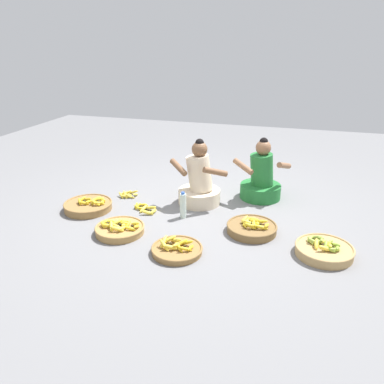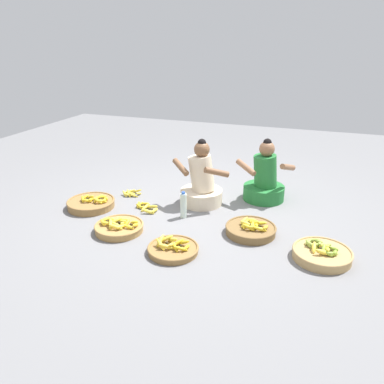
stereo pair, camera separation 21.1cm
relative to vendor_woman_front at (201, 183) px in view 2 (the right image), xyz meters
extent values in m
plane|color=slate|center=(0.05, -0.30, -0.27)|extent=(10.00, 10.00, 0.00)
cylinder|color=beige|center=(0.00, 0.00, -0.18)|extent=(0.52, 0.52, 0.18)
cylinder|color=beige|center=(0.00, 0.00, 0.13)|extent=(0.37, 0.32, 0.47)
sphere|color=brown|center=(0.00, 0.00, 0.43)|extent=(0.19, 0.19, 0.19)
sphere|color=black|center=(0.00, 0.00, 0.51)|extent=(0.10, 0.10, 0.10)
cylinder|color=brown|center=(-0.23, -0.09, 0.22)|extent=(0.28, 0.25, 0.16)
cylinder|color=brown|center=(0.23, -0.13, 0.22)|extent=(0.29, 0.24, 0.16)
cylinder|color=#237233|center=(0.71, 0.40, -0.18)|extent=(0.52, 0.52, 0.18)
cylinder|color=#237233|center=(0.71, 0.40, 0.11)|extent=(0.40, 0.38, 0.43)
sphere|color=#8C6042|center=(0.71, 0.40, 0.40)|extent=(0.19, 0.19, 0.19)
sphere|color=black|center=(0.71, 0.40, 0.48)|extent=(0.10, 0.10, 0.10)
cylinder|color=#8C6042|center=(0.50, 0.22, 0.20)|extent=(0.29, 0.23, 0.16)
cylinder|color=#8C6042|center=(0.98, 0.40, 0.20)|extent=(0.18, 0.31, 0.16)
cylinder|color=olive|center=(0.11, -1.21, -0.24)|extent=(0.49, 0.49, 0.05)
torus|color=olive|center=(0.11, -1.21, -0.21)|extent=(0.50, 0.50, 0.02)
ellipsoid|color=gold|center=(0.25, -1.20, -0.19)|extent=(0.04, 0.14, 0.05)
ellipsoid|color=gold|center=(0.19, -1.13, -0.18)|extent=(0.14, 0.04, 0.08)
ellipsoid|color=gold|center=(0.14, -1.15, -0.19)|extent=(0.12, 0.12, 0.07)
ellipsoid|color=gold|center=(0.14, -1.24, -0.18)|extent=(0.12, 0.12, 0.08)
ellipsoid|color=gold|center=(0.21, -1.25, -0.18)|extent=(0.14, 0.09, 0.08)
sphere|color=#382D19|center=(0.19, -1.19, -0.19)|extent=(0.03, 0.03, 0.03)
ellipsoid|color=yellow|center=(0.11, -1.21, -0.18)|extent=(0.06, 0.17, 0.09)
ellipsoid|color=yellow|center=(0.08, -1.13, -0.18)|extent=(0.16, 0.11, 0.10)
ellipsoid|color=yellow|center=(0.00, -1.13, -0.18)|extent=(0.16, 0.12, 0.09)
ellipsoid|color=yellow|center=(-0.03, -1.19, -0.18)|extent=(0.05, 0.16, 0.10)
ellipsoid|color=yellow|center=(0.00, -1.25, -0.18)|extent=(0.15, 0.13, 0.10)
ellipsoid|color=yellow|center=(0.07, -1.26, -0.18)|extent=(0.17, 0.09, 0.08)
sphere|color=#382D19|center=(0.04, -1.19, -0.19)|extent=(0.03, 0.03, 0.03)
cylinder|color=#A87F47|center=(-0.60, -1.00, -0.23)|extent=(0.51, 0.51, 0.07)
torus|color=#A87F47|center=(-0.60, -1.00, -0.20)|extent=(0.52, 0.52, 0.02)
ellipsoid|color=yellow|center=(-0.41, -0.98, -0.17)|extent=(0.03, 0.12, 0.07)
ellipsoid|color=yellow|center=(-0.45, -0.93, -0.17)|extent=(0.12, 0.06, 0.07)
ellipsoid|color=yellow|center=(-0.51, -0.98, -0.17)|extent=(0.05, 0.12, 0.08)
ellipsoid|color=yellow|center=(-0.46, -1.04, -0.17)|extent=(0.12, 0.04, 0.05)
sphere|color=#382D19|center=(-0.46, -0.98, -0.17)|extent=(0.03, 0.03, 0.03)
ellipsoid|color=yellow|center=(-0.53, -0.99, -0.16)|extent=(0.05, 0.15, 0.09)
ellipsoid|color=yellow|center=(-0.60, -0.92, -0.17)|extent=(0.15, 0.05, 0.06)
ellipsoid|color=yellow|center=(-0.66, -0.97, -0.17)|extent=(0.07, 0.15, 0.08)
ellipsoid|color=yellow|center=(-0.59, -1.05, -0.16)|extent=(0.15, 0.04, 0.08)
sphere|color=#382D19|center=(-0.59, -0.99, -0.17)|extent=(0.03, 0.03, 0.03)
ellipsoid|color=yellow|center=(-0.68, -1.01, -0.17)|extent=(0.04, 0.12, 0.07)
ellipsoid|color=yellow|center=(-0.73, -0.96, -0.17)|extent=(0.12, 0.05, 0.06)
ellipsoid|color=yellow|center=(-0.78, -0.98, -0.17)|extent=(0.09, 0.12, 0.06)
ellipsoid|color=yellow|center=(-0.76, -1.04, -0.17)|extent=(0.11, 0.10, 0.06)
ellipsoid|color=yellow|center=(-0.71, -1.05, -0.17)|extent=(0.12, 0.09, 0.07)
sphere|color=#382D19|center=(-0.73, -1.01, -0.17)|extent=(0.03, 0.03, 0.03)
ellipsoid|color=yellow|center=(-0.53, -1.05, -0.17)|extent=(0.07, 0.16, 0.07)
ellipsoid|color=yellow|center=(-0.57, -0.98, -0.16)|extent=(0.15, 0.10, 0.09)
ellipsoid|color=yellow|center=(-0.64, -0.99, -0.16)|extent=(0.14, 0.13, 0.09)
ellipsoid|color=yellow|center=(-0.65, -1.07, -0.16)|extent=(0.11, 0.15, 0.10)
ellipsoid|color=yellow|center=(-0.57, -1.10, -0.16)|extent=(0.16, 0.09, 0.09)
sphere|color=#382D19|center=(-0.59, -1.04, -0.17)|extent=(0.04, 0.04, 0.04)
cylinder|color=tan|center=(1.47, -0.85, -0.23)|extent=(0.54, 0.54, 0.08)
torus|color=tan|center=(1.47, -0.85, -0.18)|extent=(0.55, 0.55, 0.02)
ellipsoid|color=#8CAD38|center=(1.58, -0.87, -0.16)|extent=(0.06, 0.13, 0.06)
ellipsoid|color=#8CAD38|center=(1.56, -0.83, -0.15)|extent=(0.11, 0.11, 0.07)
ellipsoid|color=#8CAD38|center=(1.50, -0.82, -0.15)|extent=(0.12, 0.10, 0.08)
ellipsoid|color=#8CAD38|center=(1.48, -0.86, -0.15)|extent=(0.05, 0.12, 0.08)
ellipsoid|color=#8CAD38|center=(1.51, -0.91, -0.16)|extent=(0.13, 0.08, 0.06)
ellipsoid|color=#8CAD38|center=(1.55, -0.91, -0.16)|extent=(0.13, 0.09, 0.06)
sphere|color=#382D19|center=(1.53, -0.86, -0.16)|extent=(0.03, 0.03, 0.03)
ellipsoid|color=#9EB747|center=(1.44, -0.78, -0.15)|extent=(0.05, 0.13, 0.08)
ellipsoid|color=#9EB747|center=(1.42, -0.72, -0.16)|extent=(0.13, 0.10, 0.06)
ellipsoid|color=#9EB747|center=(1.39, -0.72, -0.16)|extent=(0.13, 0.04, 0.07)
ellipsoid|color=#9EB747|center=(1.34, -0.75, -0.16)|extent=(0.08, 0.13, 0.06)
ellipsoid|color=#9EB747|center=(1.34, -0.79, -0.16)|extent=(0.09, 0.13, 0.06)
ellipsoid|color=#9EB747|center=(1.37, -0.82, -0.16)|extent=(0.13, 0.07, 0.07)
ellipsoid|color=#9EB747|center=(1.42, -0.81, -0.15)|extent=(0.12, 0.10, 0.08)
sphere|color=#382D19|center=(1.39, -0.77, -0.16)|extent=(0.03, 0.03, 0.03)
ellipsoid|color=yellow|center=(1.51, -0.86, -0.15)|extent=(0.05, 0.14, 0.08)
ellipsoid|color=yellow|center=(1.46, -0.81, -0.15)|extent=(0.14, 0.07, 0.07)
ellipsoid|color=yellow|center=(1.39, -0.87, -0.15)|extent=(0.04, 0.14, 0.09)
ellipsoid|color=yellow|center=(1.46, -0.93, -0.15)|extent=(0.14, 0.07, 0.08)
sphere|color=#382D19|center=(1.45, -0.87, -0.15)|extent=(0.04, 0.04, 0.04)
cylinder|color=olive|center=(-1.23, -0.57, -0.22)|extent=(0.56, 0.56, 0.08)
torus|color=olive|center=(-1.23, -0.57, -0.18)|extent=(0.57, 0.57, 0.02)
ellipsoid|color=yellow|center=(-1.05, -0.53, -0.16)|extent=(0.06, 0.14, 0.07)
ellipsoid|color=yellow|center=(-1.07, -0.49, -0.15)|extent=(0.13, 0.12, 0.07)
ellipsoid|color=yellow|center=(-1.13, -0.49, -0.15)|extent=(0.14, 0.10, 0.07)
ellipsoid|color=yellow|center=(-1.16, -0.51, -0.15)|extent=(0.11, 0.14, 0.08)
ellipsoid|color=yellow|center=(-1.16, -0.56, -0.16)|extent=(0.08, 0.14, 0.07)
ellipsoid|color=yellow|center=(-1.11, -0.60, -0.15)|extent=(0.14, 0.04, 0.08)
ellipsoid|color=yellow|center=(-1.07, -0.59, -0.15)|extent=(0.13, 0.12, 0.07)
sphere|color=#382D19|center=(-1.11, -0.54, -0.15)|extent=(0.03, 0.03, 0.03)
ellipsoid|color=gold|center=(-1.22, -0.57, -0.16)|extent=(0.04, 0.13, 0.06)
ellipsoid|color=gold|center=(-1.26, -0.52, -0.15)|extent=(0.13, 0.06, 0.07)
ellipsoid|color=gold|center=(-1.32, -0.55, -0.15)|extent=(0.08, 0.13, 0.08)
ellipsoid|color=gold|center=(-1.31, -0.61, -0.15)|extent=(0.11, 0.12, 0.08)
ellipsoid|color=gold|center=(-1.24, -0.62, -0.16)|extent=(0.13, 0.09, 0.06)
sphere|color=#382D19|center=(-1.27, -0.58, -0.16)|extent=(0.03, 0.03, 0.03)
cylinder|color=brown|center=(0.74, -0.58, -0.23)|extent=(0.52, 0.52, 0.08)
torus|color=brown|center=(0.74, -0.58, -0.19)|extent=(0.54, 0.54, 0.02)
ellipsoid|color=yellow|center=(0.90, -0.59, -0.16)|extent=(0.05, 0.16, 0.07)
ellipsoid|color=yellow|center=(0.83, -0.52, -0.16)|extent=(0.16, 0.05, 0.06)
ellipsoid|color=yellow|center=(0.76, -0.60, -0.16)|extent=(0.06, 0.16, 0.07)
ellipsoid|color=yellow|center=(0.85, -0.65, -0.16)|extent=(0.16, 0.07, 0.07)
sphere|color=#382D19|center=(0.83, -0.59, -0.16)|extent=(0.03, 0.03, 0.03)
ellipsoid|color=yellow|center=(0.76, -0.55, -0.16)|extent=(0.06, 0.14, 0.06)
ellipsoid|color=yellow|center=(0.71, -0.49, -0.16)|extent=(0.14, 0.05, 0.07)
ellipsoid|color=yellow|center=(0.65, -0.52, -0.16)|extent=(0.09, 0.14, 0.08)
ellipsoid|color=yellow|center=(0.67, -0.59, -0.16)|extent=(0.12, 0.12, 0.06)
ellipsoid|color=yellow|center=(0.71, -0.60, -0.15)|extent=(0.14, 0.05, 0.08)
sphere|color=#382D19|center=(0.71, -0.54, -0.16)|extent=(0.04, 0.04, 0.04)
ellipsoid|color=yellow|center=(0.80, -0.59, -0.15)|extent=(0.07, 0.15, 0.08)
ellipsoid|color=yellow|center=(0.77, -0.54, -0.15)|extent=(0.14, 0.10, 0.09)
ellipsoid|color=yellow|center=(0.74, -0.54, -0.15)|extent=(0.14, 0.04, 0.09)
ellipsoid|color=yellow|center=(0.68, -0.58, -0.16)|extent=(0.08, 0.15, 0.07)
ellipsoid|color=yellow|center=(0.68, -0.62, -0.16)|extent=(0.07, 0.15, 0.06)
ellipsoid|color=yellow|center=(0.73, -0.66, -0.15)|extent=(0.15, 0.04, 0.08)
ellipsoid|color=yellow|center=(0.78, -0.64, -0.16)|extent=(0.13, 0.13, 0.08)
sphere|color=#382D19|center=(0.74, -0.60, -0.16)|extent=(0.03, 0.03, 0.03)
ellipsoid|color=yellow|center=(-0.85, -0.03, -0.24)|extent=(0.04, 0.16, 0.08)
ellipsoid|color=yellow|center=(-0.91, 0.03, -0.23)|extent=(0.16, 0.06, 0.09)
ellipsoid|color=yellow|center=(-0.99, -0.01, -0.24)|extent=(0.09, 0.16, 0.06)
ellipsoid|color=yellow|center=(-0.97, -0.08, -0.23)|extent=(0.12, 0.13, 0.09)
ellipsoid|color=yellow|center=(-0.91, -0.11, -0.24)|extent=(0.16, 0.06, 0.07)
sphere|color=#382D19|center=(-0.92, -0.04, -0.24)|extent=(0.03, 0.03, 0.03)
ellipsoid|color=yellow|center=(-0.93, -0.08, -0.23)|extent=(0.05, 0.14, 0.08)
ellipsoid|color=yellow|center=(-0.97, -0.01, -0.23)|extent=(0.13, 0.05, 0.08)
ellipsoid|color=yellow|center=(-1.02, -0.02, -0.24)|extent=(0.12, 0.11, 0.06)
ellipsoid|color=yellow|center=(-1.02, -0.11, -0.24)|extent=(0.12, 0.11, 0.08)
ellipsoid|color=yellow|center=(-0.95, -0.12, -0.24)|extent=(0.13, 0.10, 0.07)
sphere|color=#382D19|center=(-0.98, -0.07, -0.24)|extent=(0.03, 0.03, 0.03)
ellipsoid|color=gold|center=(-0.58, -0.34, -0.24)|extent=(0.05, 0.13, 0.06)
ellipsoid|color=gold|center=(-0.61, -0.30, -0.24)|extent=(0.13, 0.09, 0.06)
ellipsoid|color=gold|center=(-0.65, -0.29, -0.24)|extent=(0.13, 0.05, 0.05)
ellipsoid|color=gold|center=(-0.69, -0.33, -0.25)|extent=(0.07, 0.13, 0.05)
ellipsoid|color=gold|center=(-0.69, -0.37, -0.24)|extent=(0.07, 0.13, 0.07)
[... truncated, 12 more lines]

